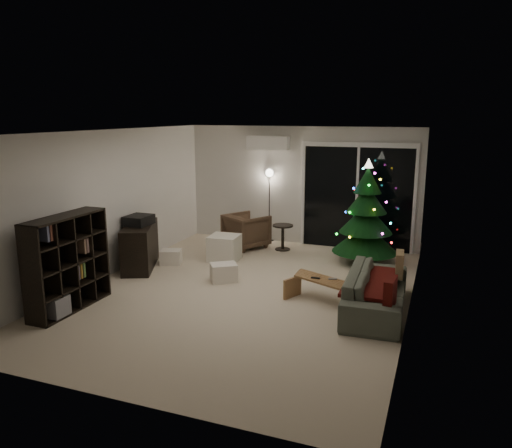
{
  "coord_description": "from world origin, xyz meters",
  "views": [
    {
      "loc": [
        2.82,
        -6.91,
        2.77
      ],
      "look_at": [
        0.1,
        0.3,
        1.05
      ],
      "focal_mm": 35.0,
      "sensor_mm": 36.0,
      "label": 1
    }
  ],
  "objects_px": {
    "coffee_table": "(325,290)",
    "sofa": "(376,291)",
    "bookshelf": "(58,262)",
    "media_cabinet": "(140,246)",
    "armchair": "(246,231)",
    "christmas_tree": "(366,212)"
  },
  "relations": [
    {
      "from": "sofa",
      "to": "coffee_table",
      "type": "bearing_deg",
      "value": 80.98
    },
    {
      "from": "bookshelf",
      "to": "christmas_tree",
      "type": "bearing_deg",
      "value": 20.94
    },
    {
      "from": "armchair",
      "to": "sofa",
      "type": "xyz_separation_m",
      "value": [
        3.0,
        -2.53,
        -0.07
      ]
    },
    {
      "from": "bookshelf",
      "to": "armchair",
      "type": "relative_size",
      "value": 1.75
    },
    {
      "from": "bookshelf",
      "to": "sofa",
      "type": "xyz_separation_m",
      "value": [
        4.3,
        1.49,
        -0.4
      ]
    },
    {
      "from": "media_cabinet",
      "to": "armchair",
      "type": "distance_m",
      "value": 2.36
    },
    {
      "from": "bookshelf",
      "to": "christmas_tree",
      "type": "relative_size",
      "value": 0.7
    },
    {
      "from": "sofa",
      "to": "christmas_tree",
      "type": "bearing_deg",
      "value": 10.24
    },
    {
      "from": "bookshelf",
      "to": "media_cabinet",
      "type": "height_order",
      "value": "bookshelf"
    },
    {
      "from": "media_cabinet",
      "to": "armchair",
      "type": "xyz_separation_m",
      "value": [
        1.3,
        1.98,
        -0.04
      ]
    },
    {
      "from": "coffee_table",
      "to": "christmas_tree",
      "type": "bearing_deg",
      "value": 108.23
    },
    {
      "from": "media_cabinet",
      "to": "sofa",
      "type": "xyz_separation_m",
      "value": [
        4.3,
        -0.56,
        -0.11
      ]
    },
    {
      "from": "bookshelf",
      "to": "christmas_tree",
      "type": "height_order",
      "value": "christmas_tree"
    },
    {
      "from": "bookshelf",
      "to": "armchair",
      "type": "xyz_separation_m",
      "value": [
        1.3,
        4.02,
        -0.33
      ]
    },
    {
      "from": "armchair",
      "to": "christmas_tree",
      "type": "xyz_separation_m",
      "value": [
        2.49,
        -0.26,
        0.62
      ]
    },
    {
      "from": "armchair",
      "to": "bookshelf",
      "type": "bearing_deg",
      "value": 102.21
    },
    {
      "from": "bookshelf",
      "to": "sofa",
      "type": "bearing_deg",
      "value": -4.75
    },
    {
      "from": "coffee_table",
      "to": "media_cabinet",
      "type": "bearing_deg",
      "value": -162.88
    },
    {
      "from": "media_cabinet",
      "to": "coffee_table",
      "type": "height_order",
      "value": "media_cabinet"
    },
    {
      "from": "coffee_table",
      "to": "sofa",
      "type": "bearing_deg",
      "value": 18.08
    },
    {
      "from": "bookshelf",
      "to": "sofa",
      "type": "relative_size",
      "value": 0.69
    },
    {
      "from": "bookshelf",
      "to": "media_cabinet",
      "type": "distance_m",
      "value": 2.07
    }
  ]
}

